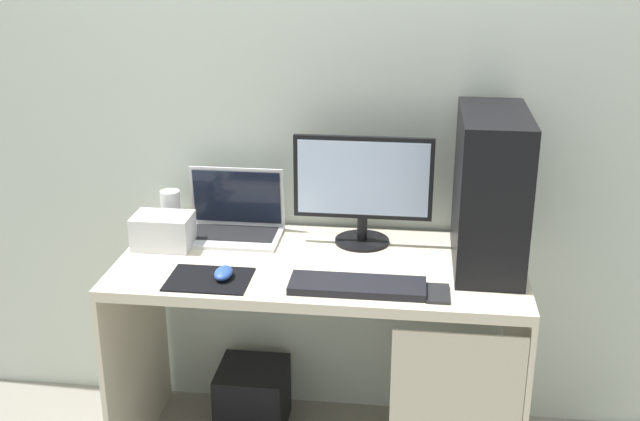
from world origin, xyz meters
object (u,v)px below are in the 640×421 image
pc_tower (490,190)px  projector (163,231)px  speaker (171,210)px  cell_phone (438,294)px  laptop (234,222)px  keyboard (357,286)px  monitor (363,188)px  subwoofer (253,397)px  mouse_left (223,273)px

pc_tower → projector: size_ratio=2.54×
speaker → cell_phone: speaker is taller
laptop → speaker: laptop is taller
pc_tower → cell_phone: (-0.16, -0.27, -0.25)m
speaker → keyboard: speaker is taller
speaker → monitor: bearing=-3.9°
keyboard → cell_phone: bearing=-2.3°
keyboard → cell_phone: 0.25m
monitor → subwoofer: 0.94m
laptop → cell_phone: 0.83m
mouse_left → subwoofer: mouse_left is taller
pc_tower → monitor: pc_tower is taller
keyboard → laptop: bearing=140.2°
pc_tower → speaker: (-1.12, 0.16, -0.18)m
laptop → subwoofer: 0.70m
monitor → pc_tower: bearing=-15.5°
mouse_left → keyboard: bearing=-2.7°
monitor → projector: monitor is taller
keyboard → monitor: bearing=92.0°
cell_phone → subwoofer: (-0.66, 0.35, -0.65)m
keyboard → projector: bearing=159.6°
cell_phone → subwoofer: 0.99m
subwoofer → pc_tower: bearing=-5.9°
laptop → projector: (-0.22, -0.14, 0.01)m
pc_tower → laptop: size_ratio=1.47×
projector → keyboard: (0.69, -0.26, -0.05)m
monitor → projector: bearing=-170.7°
subwoofer → mouse_left: bearing=-91.6°
laptop → subwoofer: bearing=-43.2°
laptop → keyboard: laptop is taller
pc_tower → monitor: 0.44m
speaker → projector: speaker is taller
monitor → laptop: (-0.46, 0.03, -0.16)m
projector → cell_phone: (0.94, -0.27, -0.05)m
pc_tower → projector: 1.12m
keyboard → pc_tower: bearing=32.3°
projector → keyboard: 0.74m
projector → pc_tower: bearing=-0.2°
laptop → cell_phone: size_ratio=2.66×
keyboard → mouse_left: mouse_left is taller
subwoofer → cell_phone: bearing=-27.9°
monitor → subwoofer: size_ratio=1.87×
monitor → cell_phone: monitor is taller
keyboard → speaker: bearing=149.6°
monitor → laptop: bearing=176.8°
mouse_left → subwoofer: (0.01, 0.32, -0.67)m
monitor → subwoofer: monitor is taller
monitor → mouse_left: (-0.41, -0.35, -0.18)m
projector → speaker: bearing=97.1°
pc_tower → projector: pc_tower is taller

